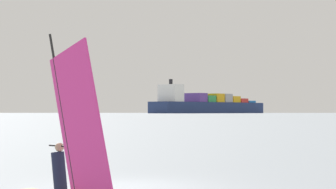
% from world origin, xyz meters
% --- Properties ---
extents(ground_plane, '(4000.00, 4000.00, 0.00)m').
position_xyz_m(ground_plane, '(0.00, 0.00, 0.00)').
color(ground_plane, '#9EA8B2').
extents(windsurfer, '(2.48, 3.30, 4.17)m').
position_xyz_m(windsurfer, '(-1.52, -2.96, 1.09)').
color(windsurfer, orange).
rests_on(windsurfer, ground_plane).
extents(cargo_ship, '(156.90, 140.83, 38.39)m').
position_xyz_m(cargo_ship, '(141.06, 775.63, 10.15)').
color(cargo_ship, navy).
rests_on(cargo_ship, ground_plane).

